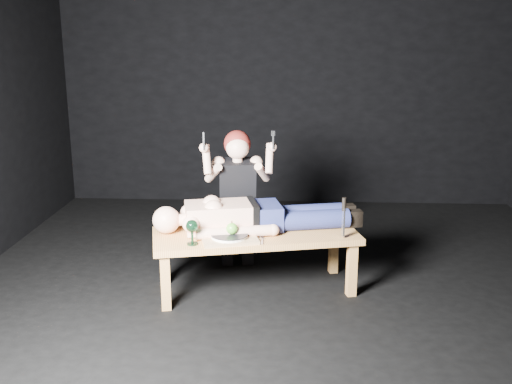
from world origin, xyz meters
The scene contains 13 objects.
ground centered at (0.00, 0.00, 0.00)m, with size 5.00×5.00×0.00m, color black.
back_wall centered at (0.00, 2.50, 1.50)m, with size 5.00×5.00×0.00m, color black.
table centered at (-0.23, 0.01, 0.23)m, with size 1.50×0.56×0.45m, color tan.
lying_man centered at (-0.21, 0.12, 0.58)m, with size 1.47×0.45×0.26m, color beige, non-canonical shape.
kneeling_woman centered at (-0.40, 0.49, 0.59)m, with size 0.63×0.71×1.18m, color black, non-canonical shape.
serving_tray centered at (-0.41, -0.17, 0.46)m, with size 0.39×0.28×0.02m, color tan.
plate centered at (-0.41, -0.17, 0.48)m, with size 0.26×0.26×0.02m, color white.
apple centered at (-0.39, -0.16, 0.54)m, with size 0.08×0.08×0.08m, color #4C9C23.
goblet centered at (-0.66, -0.27, 0.54)m, with size 0.09×0.09×0.18m, color black, non-canonical shape.
fork_flat centered at (-0.55, -0.24, 0.45)m, with size 0.01×0.16×0.01m, color #B2B2B7.
knife_flat centered at (-0.17, -0.17, 0.45)m, with size 0.01×0.16×0.01m, color #B2B2B7.
spoon_flat centered at (-0.22, -0.08, 0.45)m, with size 0.01×0.16×0.01m, color #B2B2B7.
carving_knife centered at (0.41, -0.07, 0.60)m, with size 0.04×0.04×0.30m, color #B2B2B7, non-canonical shape.
Camera 1 is at (-0.00, -4.18, 1.87)m, focal length 42.00 mm.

